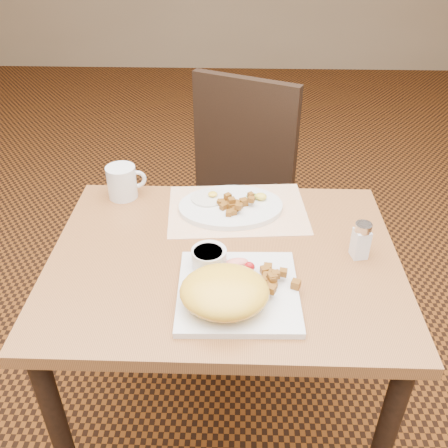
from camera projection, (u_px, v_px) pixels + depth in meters
ground at (224, 427)px, 1.71m from camera, size 8.00×8.00×0.00m
table at (224, 287)px, 1.35m from camera, size 0.90×0.70×0.75m
chair_far at (231, 195)px, 1.94m from camera, size 0.56×0.56×0.97m
placemat at (237, 210)px, 1.47m from camera, size 0.42×0.31×0.00m
plate_square at (238, 291)px, 1.16m from camera, size 0.29×0.29×0.02m
plate_oval at (231, 207)px, 1.46m from camera, size 0.33×0.26×0.02m
hollandaise_mound at (224, 292)px, 1.10m from camera, size 0.20×0.18×0.07m
ramekin at (209, 257)px, 1.22m from camera, size 0.09×0.09×0.05m
garnish_sq at (240, 264)px, 1.22m from camera, size 0.08×0.05×0.03m
fried_egg at (209, 197)px, 1.48m from camera, size 0.10×0.10×0.02m
garnish_ov at (258, 196)px, 1.48m from camera, size 0.07×0.04×0.02m
salt_shaker at (361, 240)px, 1.26m from camera, size 0.05×0.05×0.10m
coffee_mug at (123, 182)px, 1.50m from camera, size 0.12×0.09×0.10m
home_fries_sq at (271, 279)px, 1.17m from camera, size 0.12×0.12×0.03m
home_fries_ov at (234, 204)px, 1.44m from camera, size 0.11×0.09×0.03m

